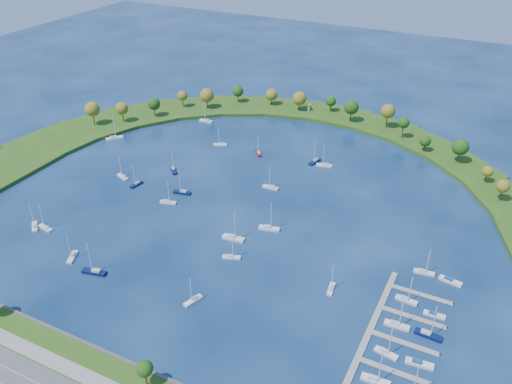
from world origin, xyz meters
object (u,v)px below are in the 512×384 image
at_px(moored_boat_12, 233,237).
at_px(moored_boat_6, 331,288).
at_px(harbor_tower, 309,107).
at_px(docked_boat_8, 406,299).
at_px(moored_boat_5, 231,256).
at_px(moored_boat_14, 123,176).
at_px(docked_boat_10, 424,272).
at_px(docked_boat_4, 386,352).
at_px(docked_boat_6, 397,324).
at_px(dock_system, 386,352).
at_px(moored_boat_4, 136,184).
at_px(moored_boat_11, 269,228).
at_px(moored_boat_3, 72,256).
at_px(moored_boat_7, 324,165).
at_px(moored_boat_13, 94,271).
at_px(moored_boat_1, 182,192).
at_px(docked_boat_2, 375,380).
at_px(moored_boat_19, 35,226).
at_px(moored_boat_0, 114,138).
at_px(docked_boat_9, 434,315).
at_px(moored_boat_9, 193,300).
at_px(docked_boat_5, 419,363).
at_px(docked_boat_11, 450,281).
at_px(moored_boat_8, 271,187).
at_px(moored_boat_20, 206,120).
at_px(moored_boat_15, 258,153).
at_px(moored_boat_10, 173,170).
at_px(moored_boat_16, 315,161).
at_px(moored_boat_17, 168,202).
at_px(moored_boat_21, 45,227).
at_px(moored_boat_2, 220,144).

bearing_deg(moored_boat_12, moored_boat_6, -19.36).
distance_m(harbor_tower, docked_boat_8, 178.18).
relative_size(moored_boat_5, moored_boat_14, 0.94).
bearing_deg(docked_boat_10, docked_boat_4, -99.23).
distance_m(docked_boat_4, docked_boat_6, 13.80).
bearing_deg(dock_system, moored_boat_4, 159.90).
distance_m(dock_system, moored_boat_11, 78.69).
bearing_deg(moored_boat_3, moored_boat_7, 128.48).
distance_m(moored_boat_13, docked_boat_8, 118.11).
bearing_deg(moored_boat_1, docked_boat_4, 142.72).
relative_size(moored_boat_3, docked_boat_2, 0.89).
relative_size(moored_boat_5, moored_boat_19, 0.94).
bearing_deg(moored_boat_3, docked_boat_2, 63.85).
bearing_deg(moored_boat_14, moored_boat_0, -25.29).
relative_size(moored_boat_14, docked_boat_9, 1.52).
height_order(moored_boat_9, docked_boat_5, moored_boat_9).
relative_size(moored_boat_9, docked_boat_6, 0.90).
xyz_separation_m(moored_boat_1, docked_boat_11, (127.23, -9.16, -0.28)).
height_order(moored_boat_8, moored_boat_20, moored_boat_20).
bearing_deg(moored_boat_0, moored_boat_12, -77.08).
bearing_deg(docked_boat_11, moored_boat_7, 148.21).
bearing_deg(moored_boat_1, docked_boat_10, 164.23).
bearing_deg(moored_boat_15, moored_boat_10, 100.49).
xyz_separation_m(moored_boat_16, docked_boat_6, (69.31, -100.63, -0.00)).
xyz_separation_m(docked_boat_8, docked_boat_10, (2.40, 18.79, -0.00)).
bearing_deg(docked_boat_11, moored_boat_0, 177.31).
xyz_separation_m(moored_boat_20, docked_boat_9, (160.79, -110.53, -0.36)).
height_order(moored_boat_0, moored_boat_15, moored_boat_0).
xyz_separation_m(moored_boat_5, docked_boat_5, (79.31, -20.99, -0.22)).
height_order(moored_boat_3, moored_boat_6, moored_boat_3).
distance_m(moored_boat_11, docked_boat_10, 66.47).
height_order(moored_boat_13, moored_boat_17, moored_boat_13).
bearing_deg(moored_boat_8, dock_system, 133.88).
xyz_separation_m(moored_boat_12, moored_boat_14, (-76.11, 21.38, -0.08)).
relative_size(moored_boat_3, docked_boat_6, 0.92).
bearing_deg(moored_boat_19, moored_boat_7, -87.31).
relative_size(moored_boat_0, moored_boat_13, 1.03).
bearing_deg(moored_boat_4, docked_boat_10, 96.47).
distance_m(dock_system, moored_boat_21, 151.01).
bearing_deg(moored_boat_2, moored_boat_9, 91.89).
bearing_deg(moored_boat_2, moored_boat_21, 52.49).
height_order(moored_boat_6, docked_boat_11, moored_boat_6).
bearing_deg(moored_boat_7, docked_boat_6, 107.64).
xyz_separation_m(moored_boat_5, docked_boat_11, (81.21, 24.57, -0.23)).
relative_size(moored_boat_16, moored_boat_17, 1.12).
distance_m(harbor_tower, moored_boat_16, 68.59).
relative_size(harbor_tower, moored_boat_6, 0.42).
height_order(harbor_tower, moored_boat_16, moored_boat_16).
xyz_separation_m(moored_boat_8, moored_boat_19, (-77.52, -77.38, -0.00)).
distance_m(moored_boat_3, moored_boat_16, 134.35).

